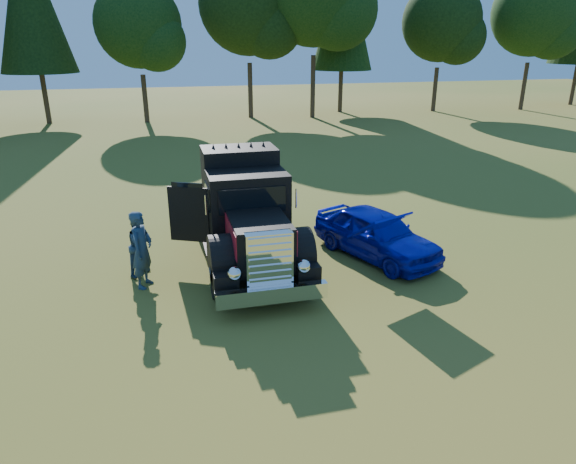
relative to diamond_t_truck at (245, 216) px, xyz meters
The scene contains 6 objects.
ground 2.85m from the diamond_t_truck, 64.00° to the right, with size 120.00×120.00×0.00m, color #3E5519.
treeline 26.15m from the diamond_t_truck, 92.53° to the left, with size 72.10×24.04×13.84m.
diamond_t_truck is the anchor object (origin of this frame).
hotrod_coupe 3.71m from the diamond_t_truck, 10.87° to the right, with size 3.01×4.42×1.89m.
spectator_near 2.96m from the diamond_t_truck, 159.33° to the right, with size 0.72×0.47×1.97m, color #1E2046.
spectator_far 2.88m from the diamond_t_truck, behind, with size 0.78×0.61×1.61m, color #1C2342.
Camera 1 is at (-3.22, -10.89, 5.81)m, focal length 32.00 mm.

